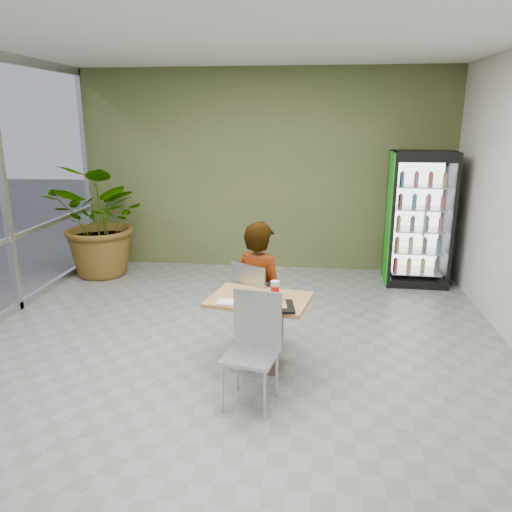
% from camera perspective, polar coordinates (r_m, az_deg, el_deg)
% --- Properties ---
extents(ground, '(7.00, 7.00, 0.00)m').
position_cam_1_polar(ground, '(5.24, -2.95, -12.10)').
color(ground, gray).
rests_on(ground, ground).
extents(room_envelope, '(6.00, 7.00, 3.20)m').
position_cam_1_polar(room_envelope, '(4.72, -3.22, 5.41)').
color(room_envelope, silver).
rests_on(room_envelope, ground).
extents(dining_table, '(1.05, 0.83, 0.75)m').
position_cam_1_polar(dining_table, '(4.91, 0.38, -7.14)').
color(dining_table, '#AA7E49').
rests_on(dining_table, ground).
extents(chair_far, '(0.59, 0.59, 0.96)m').
position_cam_1_polar(chair_far, '(5.35, -0.22, -4.89)').
color(chair_far, '#B1B4B6').
rests_on(chair_far, ground).
extents(chair_near, '(0.51, 0.52, 0.98)m').
position_cam_1_polar(chair_near, '(4.37, -0.23, -9.49)').
color(chair_near, '#B1B4B6').
rests_on(chair_near, ground).
extents(seated_woman, '(0.75, 0.67, 1.70)m').
position_cam_1_polar(seated_woman, '(5.38, 0.39, -4.89)').
color(seated_woman, black).
rests_on(seated_woman, ground).
extents(pizza_plate, '(0.31, 0.23, 0.03)m').
position_cam_1_polar(pizza_plate, '(4.89, -0.73, -4.32)').
color(pizza_plate, silver).
rests_on(pizza_plate, dining_table).
extents(soda_cup, '(0.09, 0.09, 0.16)m').
position_cam_1_polar(soda_cup, '(4.84, 2.18, -3.81)').
color(soda_cup, silver).
rests_on(soda_cup, dining_table).
extents(napkin_stack, '(0.17, 0.17, 0.02)m').
position_cam_1_polar(napkin_stack, '(4.69, -3.43, -5.31)').
color(napkin_stack, silver).
rests_on(napkin_stack, dining_table).
extents(cafeteria_tray, '(0.48, 0.38, 0.03)m').
position_cam_1_polar(cafeteria_tray, '(4.57, 1.58, -5.83)').
color(cafeteria_tray, black).
rests_on(cafeteria_tray, dining_table).
extents(beverage_fridge, '(0.93, 0.73, 1.97)m').
position_cam_1_polar(beverage_fridge, '(7.77, 18.13, 4.05)').
color(beverage_fridge, black).
rests_on(beverage_fridge, ground).
extents(potted_plant, '(1.99, 1.87, 1.77)m').
position_cam_1_polar(potted_plant, '(8.14, -17.03, 3.91)').
color(potted_plant, '#356729').
rests_on(potted_plant, ground).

